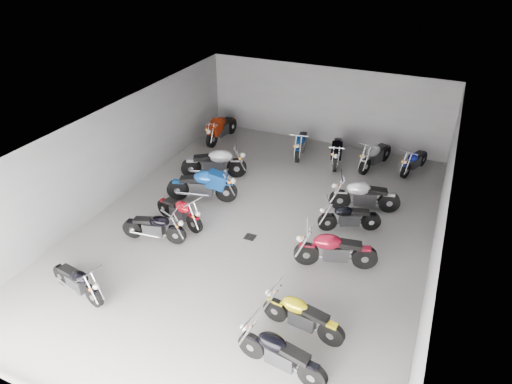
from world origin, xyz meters
The scene contains 21 objects.
ground centered at (0.00, 0.00, 0.00)m, with size 14.00×14.00×0.00m, color gray.
wall_back centered at (0.00, 7.00, 1.60)m, with size 10.00×0.10×3.20m, color slate.
wall_left centered at (-5.00, 0.00, 1.60)m, with size 0.10×14.00×3.20m, color slate.
wall_right centered at (5.00, 0.00, 1.60)m, with size 0.10×14.00×3.20m, color slate.
ceiling centered at (0.00, 0.00, 3.22)m, with size 10.00×14.00×0.04m, color black.
drain_grate centered at (0.00, -0.50, 0.01)m, with size 0.32×0.32×0.01m, color black.
motorcycle_left_a centered at (-2.90, -4.43, 0.45)m, with size 1.86×0.55×0.82m.
motorcycle_left_c centered at (-2.48, -1.74, 0.47)m, with size 1.95×0.53×0.86m.
motorcycle_left_d centered at (-2.25, -0.74, 0.47)m, with size 1.91×0.69×0.86m.
motorcycle_left_e centered at (-2.30, 0.78, 0.57)m, with size 2.30×0.90×1.04m.
motorcycle_left_f centered at (-2.71, 2.38, 0.57)m, with size 2.23×1.13×1.05m.
motorcycle_right_a centered at (2.49, -4.50, 0.49)m, with size 2.05×0.49×0.90m.
motorcycle_right_b centered at (2.55, -3.31, 0.48)m, with size 2.00×0.47×0.88m.
motorcycle_right_d centered at (2.61, -0.77, 0.54)m, with size 2.18×0.82×0.98m.
motorcycle_right_e centered at (2.55, 1.04, 0.46)m, with size 1.79×0.92×0.84m.
motorcycle_right_f centered at (2.72, 2.32, 0.54)m, with size 2.19×0.82×0.99m.
motorcycle_back_a centered at (-4.00, 5.38, 0.55)m, with size 0.48×2.30×1.01m.
motorcycle_back_c centered at (-0.45, 5.41, 0.50)m, with size 0.53×2.06×0.91m.
motorcycle_back_d centered at (1.04, 5.29, 0.51)m, with size 0.60×2.13×0.94m.
motorcycle_back_e centered at (2.47, 5.47, 0.52)m, with size 0.82×2.10×0.95m.
motorcycle_back_f centered at (3.87, 5.71, 0.46)m, with size 0.75×1.83×0.83m.
Camera 1 is at (4.57, -10.47, 8.06)m, focal length 32.00 mm.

